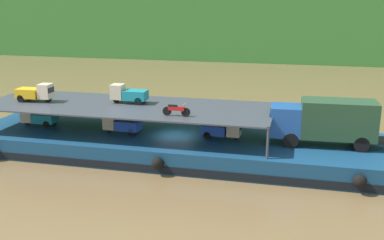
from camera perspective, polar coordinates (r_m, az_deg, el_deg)
The scene contains 10 objects.
ground_plane at distance 33.51m, azimuth -2.02°, elevation -4.34°, with size 400.00×400.00×0.00m, color brown.
cargo_barge at distance 33.25m, azimuth -2.05°, elevation -3.13°, with size 30.67×8.71×1.50m.
covered_lorry at distance 31.58m, azimuth 16.37°, elevation -0.09°, with size 7.92×2.56×3.10m.
cargo_rack at distance 33.76m, azimuth -8.30°, elevation 1.73°, with size 21.47×7.27×2.00m.
mini_truck_lower_stern at distance 37.28m, azimuth -18.65°, elevation 0.37°, with size 2.77×1.25×1.38m.
mini_truck_lower_aft at distance 33.76m, azimuth -8.83°, elevation -0.47°, with size 2.76×1.23×1.38m.
mini_truck_lower_mid at distance 32.08m, azimuth 3.82°, elevation -1.14°, with size 2.78×1.27×1.38m.
mini_truck_upper_stern at distance 36.50m, azimuth -18.97°, elevation 3.27°, with size 2.77×1.25×1.38m.
mini_truck_upper_mid at distance 34.32m, azimuth -7.97°, elevation 3.25°, with size 2.76×1.23×1.38m.
motorcycle_upper_port at distance 30.21m, azimuth -2.01°, elevation 1.29°, with size 1.90×0.55×0.87m.
Camera 1 is at (8.69, -30.43, 11.02)m, focal length 42.66 mm.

